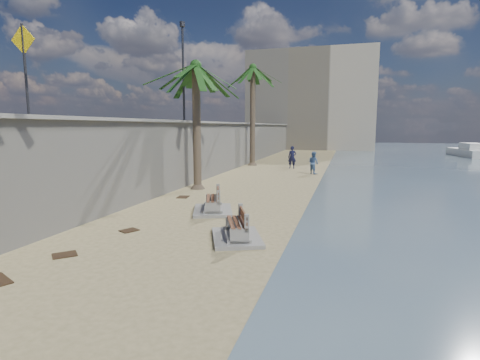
{
  "coord_description": "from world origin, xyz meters",
  "views": [
    {
      "loc": [
        3.52,
        -6.96,
        3.28
      ],
      "look_at": [
        -0.5,
        7.0,
        1.2
      ],
      "focal_mm": 28.0,
      "sensor_mm": 36.0,
      "label": 1
    }
  ],
  "objects_px": {
    "bench_far": "(213,202)",
    "yacht_far": "(468,153)",
    "person_a": "(292,156)",
    "person_b": "(314,162)",
    "bench_near": "(237,227)",
    "palm_back": "(253,69)",
    "palm_mid": "(196,67)"
  },
  "relations": [
    {
      "from": "palm_back",
      "to": "person_b",
      "type": "relative_size",
      "value": 5.17
    },
    {
      "from": "bench_far",
      "to": "palm_mid",
      "type": "height_order",
      "value": "palm_mid"
    },
    {
      "from": "bench_far",
      "to": "yacht_far",
      "type": "height_order",
      "value": "yacht_far"
    },
    {
      "from": "palm_mid",
      "to": "palm_back",
      "type": "relative_size",
      "value": 0.8
    },
    {
      "from": "bench_near",
      "to": "palm_back",
      "type": "relative_size",
      "value": 0.26
    },
    {
      "from": "yacht_far",
      "to": "person_b",
      "type": "bearing_deg",
      "value": 137.68
    },
    {
      "from": "bench_far",
      "to": "person_b",
      "type": "xyz_separation_m",
      "value": [
        2.69,
        12.96,
        0.49
      ]
    },
    {
      "from": "palm_mid",
      "to": "person_a",
      "type": "height_order",
      "value": "palm_mid"
    },
    {
      "from": "palm_back",
      "to": "yacht_far",
      "type": "height_order",
      "value": "palm_back"
    },
    {
      "from": "palm_mid",
      "to": "person_b",
      "type": "xyz_separation_m",
      "value": [
        5.34,
        8.06,
        -5.41
      ]
    },
    {
      "from": "yacht_far",
      "to": "palm_mid",
      "type": "bearing_deg",
      "value": 138.36
    },
    {
      "from": "bench_near",
      "to": "person_b",
      "type": "distance_m",
      "value": 16.15
    },
    {
      "from": "palm_back",
      "to": "person_b",
      "type": "bearing_deg",
      "value": -39.75
    },
    {
      "from": "person_a",
      "to": "yacht_far",
      "type": "bearing_deg",
      "value": 47.08
    },
    {
      "from": "person_a",
      "to": "yacht_far",
      "type": "xyz_separation_m",
      "value": [
        17.12,
        17.77,
        -0.66
      ]
    },
    {
      "from": "person_a",
      "to": "yacht_far",
      "type": "distance_m",
      "value": 24.68
    },
    {
      "from": "palm_back",
      "to": "yacht_far",
      "type": "xyz_separation_m",
      "value": [
        20.73,
        16.27,
        -7.64
      ]
    },
    {
      "from": "person_a",
      "to": "person_b",
      "type": "xyz_separation_m",
      "value": [
        1.94,
        -3.11,
        -0.14
      ]
    },
    {
      "from": "palm_mid",
      "to": "palm_back",
      "type": "distance_m",
      "value": 12.79
    },
    {
      "from": "bench_near",
      "to": "person_b",
      "type": "height_order",
      "value": "person_b"
    },
    {
      "from": "bench_far",
      "to": "yacht_far",
      "type": "bearing_deg",
      "value": 62.16
    },
    {
      "from": "bench_near",
      "to": "yacht_far",
      "type": "xyz_separation_m",
      "value": [
        15.97,
        37.01,
        -0.02
      ]
    },
    {
      "from": "bench_near",
      "to": "palm_back",
      "type": "distance_m",
      "value": 22.6
    },
    {
      "from": "bench_far",
      "to": "yacht_far",
      "type": "distance_m",
      "value": 38.27
    },
    {
      "from": "person_a",
      "to": "person_b",
      "type": "relative_size",
      "value": 1.16
    },
    {
      "from": "palm_mid",
      "to": "yacht_far",
      "type": "bearing_deg",
      "value": 54.65
    },
    {
      "from": "bench_near",
      "to": "person_b",
      "type": "relative_size",
      "value": 1.36
    },
    {
      "from": "bench_near",
      "to": "palm_mid",
      "type": "distance_m",
      "value": 10.99
    },
    {
      "from": "palm_back",
      "to": "palm_mid",
      "type": "bearing_deg",
      "value": -89.09
    },
    {
      "from": "bench_far",
      "to": "yacht_far",
      "type": "xyz_separation_m",
      "value": [
        17.87,
        33.84,
        -0.04
      ]
    },
    {
      "from": "palm_back",
      "to": "bench_far",
      "type": "bearing_deg",
      "value": -80.76
    },
    {
      "from": "palm_mid",
      "to": "palm_back",
      "type": "xyz_separation_m",
      "value": [
        -0.2,
        12.67,
        1.71
      ]
    }
  ]
}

